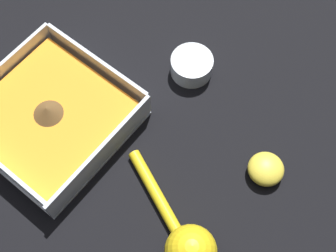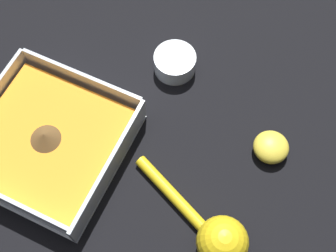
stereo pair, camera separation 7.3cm
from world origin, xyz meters
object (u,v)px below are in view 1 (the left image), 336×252
at_px(square_dish, 52,116).
at_px(lemon_half, 266,169).
at_px(spice_bowl, 192,66).
at_px(lemon_squeezer, 187,244).

height_order(square_dish, lemon_half, square_dish).
relative_size(spice_bowl, lemon_half, 1.28).
bearing_deg(lemon_half, square_dish, 113.78).
height_order(square_dish, spice_bowl, square_dish).
xyz_separation_m(square_dish, lemon_half, (0.14, -0.32, -0.00)).
height_order(spice_bowl, lemon_half, spice_bowl).
height_order(spice_bowl, lemon_squeezer, lemon_squeezer).
distance_m(square_dish, lemon_squeezer, 0.30).
distance_m(spice_bowl, lemon_squeezer, 0.30).
height_order(lemon_squeezer, lemon_half, lemon_squeezer).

